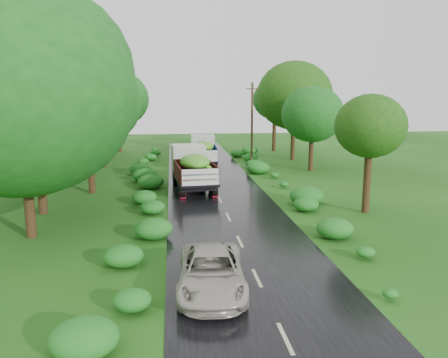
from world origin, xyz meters
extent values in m
plane|color=#16420E|center=(0.00, 0.00, 0.00)|extent=(120.00, 120.00, 0.00)
cube|color=black|center=(0.00, 5.00, 0.01)|extent=(6.50, 80.00, 0.02)
cube|color=#BFB78C|center=(0.00, -4.00, 0.02)|extent=(0.12, 1.60, 0.00)
cube|color=#BFB78C|center=(0.00, 0.00, 0.02)|extent=(0.12, 1.60, 0.00)
cube|color=#BFB78C|center=(0.00, 4.00, 0.02)|extent=(0.12, 1.60, 0.00)
cube|color=#BFB78C|center=(0.00, 8.00, 0.02)|extent=(0.12, 1.60, 0.00)
cube|color=#BFB78C|center=(0.00, 12.00, 0.02)|extent=(0.12, 1.60, 0.00)
cube|color=#BFB78C|center=(0.00, 16.00, 0.02)|extent=(0.12, 1.60, 0.00)
cube|color=#BFB78C|center=(0.00, 20.00, 0.02)|extent=(0.12, 1.60, 0.00)
cube|color=#BFB78C|center=(0.00, 24.00, 0.02)|extent=(0.12, 1.60, 0.00)
cube|color=#BFB78C|center=(0.00, 28.00, 0.02)|extent=(0.12, 1.60, 0.00)
cube|color=#BFB78C|center=(0.00, 32.00, 0.02)|extent=(0.12, 1.60, 0.00)
cube|color=#BFB78C|center=(0.00, 36.00, 0.02)|extent=(0.12, 1.60, 0.00)
cube|color=#BFB78C|center=(0.00, 40.00, 0.02)|extent=(0.12, 1.60, 0.00)
cube|color=black|center=(-1.55, 15.18, 0.69)|extent=(2.38, 6.15, 0.30)
cylinder|color=black|center=(-2.77, 17.26, 0.53)|extent=(0.39, 1.09, 1.07)
cylinder|color=black|center=(-0.71, 17.44, 0.53)|extent=(0.39, 1.09, 1.07)
cylinder|color=black|center=(-2.45, 13.72, 0.53)|extent=(0.39, 1.09, 1.07)
cylinder|color=black|center=(-0.39, 13.91, 0.53)|extent=(0.39, 1.09, 1.07)
cylinder|color=black|center=(-2.35, 12.63, 0.53)|extent=(0.39, 1.09, 1.07)
cylinder|color=black|center=(-0.29, 12.82, 0.53)|extent=(0.39, 1.09, 1.07)
cube|color=maroon|center=(-2.32, 12.27, 0.30)|extent=(0.37, 0.08, 0.48)
cube|color=maroon|center=(-0.26, 12.46, 0.30)|extent=(0.37, 0.08, 0.48)
cube|color=silver|center=(-1.76, 17.57, 1.86)|extent=(2.53, 2.23, 2.03)
cube|color=black|center=(-1.44, 14.06, 0.93)|extent=(2.86, 4.79, 0.17)
cube|color=#4E190E|center=(-2.62, 13.95, 1.52)|extent=(0.50, 4.58, 1.01)
cube|color=#4E190E|center=(-0.27, 14.17, 1.52)|extent=(0.50, 4.58, 1.01)
cube|color=#4E190E|center=(-1.65, 16.30, 1.52)|extent=(2.45, 0.31, 1.01)
cube|color=silver|center=(-1.24, 11.82, 1.52)|extent=(2.45, 0.31, 1.01)
ellipsoid|color=#338017|center=(-1.44, 14.06, 2.16)|extent=(2.40, 4.02, 1.07)
cube|color=black|center=(-0.09, 25.03, 0.65)|extent=(1.95, 5.71, 0.28)
cylinder|color=black|center=(-0.97, 27.12, 0.50)|extent=(0.32, 1.01, 1.00)
cylinder|color=black|center=(0.97, 27.04, 0.50)|extent=(0.32, 1.01, 1.00)
cylinder|color=black|center=(-1.11, 23.78, 0.50)|extent=(0.32, 1.01, 1.00)
cylinder|color=black|center=(0.83, 23.71, 0.50)|extent=(0.32, 1.01, 1.00)
cylinder|color=black|center=(-1.15, 22.76, 0.50)|extent=(0.32, 1.01, 1.00)
cylinder|color=black|center=(0.79, 22.68, 0.50)|extent=(0.32, 1.01, 1.00)
cube|color=maroon|center=(-1.16, 22.42, 0.28)|extent=(0.34, 0.05, 0.45)
cube|color=maroon|center=(0.78, 22.34, 0.28)|extent=(0.34, 0.05, 0.45)
cube|color=silver|center=(0.01, 27.28, 1.74)|extent=(2.29, 1.99, 1.90)
cube|color=black|center=(-0.13, 23.98, 0.87)|extent=(2.48, 4.40, 0.16)
cube|color=navy|center=(-1.24, 24.02, 1.43)|extent=(0.25, 4.31, 0.95)
cube|color=navy|center=(0.98, 23.93, 1.43)|extent=(0.25, 4.31, 0.95)
cube|color=navy|center=(-0.04, 26.09, 1.43)|extent=(2.31, 0.17, 0.95)
cube|color=silver|center=(-0.21, 21.86, 1.43)|extent=(2.31, 0.17, 0.95)
ellipsoid|color=#338017|center=(-0.13, 23.98, 2.03)|extent=(2.08, 3.69, 1.00)
imported|color=#B3AB9F|center=(-1.71, -0.80, 0.68)|extent=(2.51, 4.89, 1.32)
cylinder|color=#382616|center=(4.48, 25.62, 3.81)|extent=(0.27, 0.27, 7.61)
cube|color=#382616|center=(4.48, 25.62, 7.04)|extent=(1.27, 0.59, 0.10)
cylinder|color=black|center=(-9.47, 5.75, 3.74)|extent=(0.46, 0.46, 7.48)
ellipsoid|color=#154A0E|center=(-9.47, 5.75, 6.58)|extent=(4.50, 4.50, 4.05)
cylinder|color=black|center=(-10.12, 9.99, 4.29)|extent=(0.49, 0.49, 8.59)
ellipsoid|color=#154A0E|center=(-10.12, 9.99, 7.56)|extent=(4.61, 4.61, 4.15)
cylinder|color=black|center=(-8.33, 15.02, 3.48)|extent=(0.45, 0.45, 6.96)
ellipsoid|color=#154A0E|center=(-8.33, 15.02, 6.12)|extent=(3.75, 3.75, 3.37)
cylinder|color=black|center=(-11.88, 21.12, 4.41)|extent=(0.49, 0.49, 8.82)
ellipsoid|color=#154A0E|center=(-11.88, 21.12, 7.76)|extent=(4.18, 4.18, 3.76)
cylinder|color=black|center=(-9.14, 25.70, 3.84)|extent=(0.46, 0.46, 7.67)
ellipsoid|color=#154A0E|center=(-9.14, 25.70, 6.75)|extent=(3.51, 3.51, 3.16)
cylinder|color=black|center=(-11.29, 31.71, 3.74)|extent=(0.46, 0.46, 7.47)
ellipsoid|color=#154A0E|center=(-11.29, 31.71, 6.58)|extent=(4.28, 4.28, 3.85)
cylinder|color=black|center=(-8.90, 36.81, 3.43)|extent=(0.44, 0.44, 6.86)
ellipsoid|color=#154A0E|center=(-8.90, 36.81, 6.04)|extent=(3.73, 3.73, 3.36)
cylinder|color=black|center=(7.77, 8.11, 2.75)|extent=(0.41, 0.41, 5.50)
ellipsoid|color=#145016|center=(7.77, 8.11, 4.84)|extent=(2.78, 2.78, 2.50)
cylinder|color=black|center=(9.03, 21.88, 2.77)|extent=(0.41, 0.41, 5.54)
ellipsoid|color=#145016|center=(9.03, 21.88, 4.88)|extent=(3.26, 3.26, 2.94)
cylinder|color=black|center=(9.26, 28.54, 3.65)|extent=(0.46, 0.46, 7.31)
ellipsoid|color=#145016|center=(9.26, 28.54, 6.43)|extent=(3.89, 3.89, 3.50)
cylinder|color=black|center=(8.94, 35.46, 3.39)|extent=(0.44, 0.44, 6.79)
ellipsoid|color=#145016|center=(8.94, 35.46, 5.97)|extent=(3.20, 3.20, 2.88)
camera|label=1|loc=(-2.92, -14.50, 6.49)|focal=35.00mm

